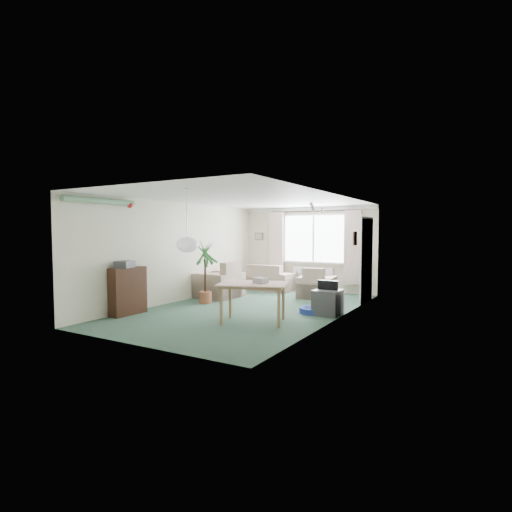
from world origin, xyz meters
The scene contains 25 objects.
ground centered at (0.00, 0.00, 0.00)m, with size 6.50×6.50×0.00m, color #2C4A3A.
window centered at (0.20, 3.23, 1.50)m, with size 1.80×0.03×1.30m, color white.
curtain_rod centered at (0.20, 3.15, 2.27)m, with size 2.60×0.03×0.03m, color black.
curtain_left centered at (-0.95, 3.13, 1.27)m, with size 0.45×0.08×2.00m, color beige.
curtain_right centered at (1.35, 3.13, 1.27)m, with size 0.45×0.08×2.00m, color beige.
radiator centered at (0.20, 3.19, 0.40)m, with size 1.20×0.10×0.55m, color white.
doorway centered at (1.99, 2.20, 1.00)m, with size 0.03×0.95×2.00m, color black.
pendant_lamp centered at (0.20, -2.30, 1.48)m, with size 0.36×0.36×0.36m, color white.
tinsel_garland centered at (-1.92, -2.30, 2.28)m, with size 1.60×1.60×0.12m, color #196626.
bauble_cluster_a centered at (1.30, 0.90, 2.22)m, with size 0.20×0.20×0.20m, color silver.
bauble_cluster_b centered at (1.60, -0.30, 2.22)m, with size 0.20×0.20×0.20m, color silver.
wall_picture_back centered at (-1.60, 3.23, 1.55)m, with size 0.28×0.03×0.22m, color brown.
wall_picture_right centered at (1.98, 1.20, 1.55)m, with size 0.03×0.24×0.30m, color brown.
sofa centered at (-0.99, 2.75, 0.37)m, with size 1.49×0.79×0.75m, color beige.
armchair_corner centered at (0.72, 2.17, 0.39)m, with size 0.88×0.83×0.79m, color beige.
armchair_left centered at (-1.50, 0.96, 0.46)m, with size 1.04×0.98×0.93m, color #C1B292.
coffee_table centered at (0.64, 2.28, 0.20)m, with size 0.88×0.49×0.39m, color black.
photo_frame centered at (0.65, 2.30, 0.47)m, with size 0.12×0.02×0.16m, color brown.
bookshelf centered at (-1.84, -1.75, 0.49)m, with size 0.26×0.79×0.97m, color black.
hifi_box centered at (-1.81, -1.84, 1.04)m, with size 0.28×0.35×0.14m, color #3A3A3F.
houseplant centered at (-1.27, 0.08, 0.75)m, with size 0.64×0.64×1.50m, color #204C1A.
dining_table centered at (0.74, -1.07, 0.36)m, with size 1.15×0.77×0.72m, color tan.
gift_box centered at (0.86, -1.01, 0.78)m, with size 0.25×0.18×0.12m, color #AEAFB9.
tv_cube centered at (1.70, 0.30, 0.26)m, with size 0.51×0.56×0.51m, color #3A3B3F.
pet_bed centered at (1.40, 0.29, 0.06)m, with size 0.59×0.59×0.12m, color #1F4A91.
Camera 1 is at (4.50, -7.42, 1.70)m, focal length 28.00 mm.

